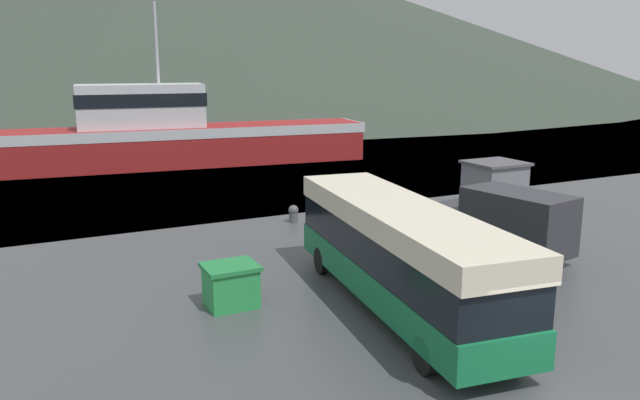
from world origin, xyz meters
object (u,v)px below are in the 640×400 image
Objects in this scene: fishing_boat at (174,135)px; storage_bin at (231,285)px; tour_bus at (399,251)px; delivery_van at (505,221)px; dock_kiosk at (494,187)px.

storage_bin is at bearing -3.82° from fishing_boat.
fishing_boat is 16.79× the size of storage_bin.
tour_bus is 6.87m from delivery_van.
tour_bus is 28.10m from fishing_boat.
fishing_boat is 26.20m from storage_bin.
tour_bus is at bearing -167.71° from delivery_van.
fishing_boat is (0.35, 28.09, 0.33)m from tour_bus.
storage_bin is at bearing 171.44° from delivery_van.
fishing_boat is at bearing 116.60° from dock_kiosk.
dock_kiosk is (10.15, -20.27, -0.84)m from fishing_boat.
tour_bus is 1.88× the size of delivery_van.
fishing_boat reaches higher than delivery_van.
storage_bin is 15.74m from dock_kiosk.
dock_kiosk is at bearing 20.37° from storage_bin.
fishing_boat is (-6.00, 25.50, 0.77)m from delivery_van.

